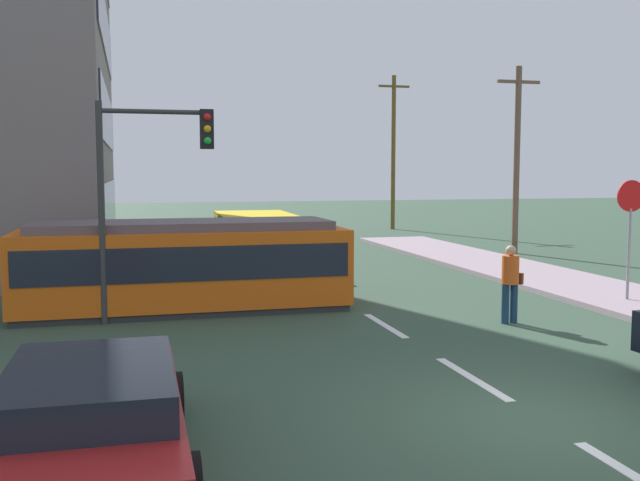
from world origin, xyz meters
name	(u,v)px	position (x,y,z in m)	size (l,w,h in m)	color
ground_plane	(333,294)	(0.00, 10.00, 0.00)	(120.00, 120.00, 0.00)	#334B39
lane_stripe_1	(472,378)	(0.00, 2.00, 0.01)	(0.16, 2.40, 0.01)	silver
lane_stripe_2	(385,325)	(0.00, 6.00, 0.01)	(0.16, 2.40, 0.01)	silver
lane_stripe_3	(293,270)	(0.00, 14.88, 0.01)	(0.16, 2.40, 0.01)	silver
lane_stripe_4	(261,251)	(0.00, 20.88, 0.01)	(0.16, 2.40, 0.01)	silver
streetcar_tram	(184,264)	(-3.94, 8.88, 1.08)	(7.51, 2.54, 2.08)	#DE5A11
city_bus	(257,237)	(-0.98, 16.09, 1.02)	(2.68, 5.51, 1.78)	gold
pedestrian_crossing	(510,279)	(2.65, 5.56, 0.94)	(0.50, 0.36, 1.67)	#19344D
parked_sedan_near	(92,416)	(-5.54, -0.20, 0.63)	(2.09, 4.61, 1.19)	maroon
parked_sedan_mid	(115,265)	(-5.59, 12.84, 0.62)	(2.00, 4.12, 1.19)	black
stop_sign	(630,215)	(6.50, 6.77, 2.19)	(0.76, 0.07, 2.88)	gray
traffic_light_mast	(148,169)	(-4.73, 7.65, 3.27)	(2.42, 0.33, 4.67)	#333333
utility_pole_mid	(517,156)	(9.56, 17.47, 3.83)	(1.80, 0.24, 7.30)	brown
utility_pole_far	(393,150)	(9.15, 30.17, 4.46)	(1.80, 0.24, 8.56)	brown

